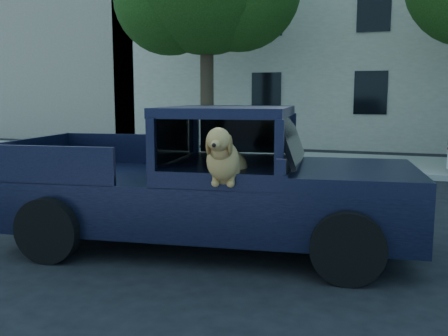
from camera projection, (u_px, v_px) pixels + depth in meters
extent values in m
plane|color=black|center=(221.00, 254.00, 6.60)|extent=(120.00, 120.00, 0.00)
cube|color=gray|center=(325.00, 162.00, 15.16)|extent=(60.00, 4.00, 0.15)
cylinder|color=#332619|center=(207.00, 92.00, 16.57)|extent=(0.44, 0.44, 4.40)
cube|color=beige|center=(429.00, 36.00, 20.33)|extent=(26.00, 6.00, 9.00)
cube|color=tan|center=(62.00, 59.00, 26.41)|extent=(12.00, 6.00, 8.00)
cube|color=black|center=(210.00, 200.00, 6.88)|extent=(5.65, 2.80, 0.69)
cube|color=black|center=(355.00, 174.00, 6.42)|extent=(1.83, 2.28, 0.17)
cube|color=black|center=(229.00, 111.00, 6.65)|extent=(1.87, 2.20, 0.13)
cube|color=black|center=(292.00, 140.00, 6.53)|extent=(0.51, 1.81, 0.59)
cube|color=black|center=(237.00, 194.00, 6.30)|extent=(0.65, 0.65, 0.40)
cube|color=black|center=(281.00, 167.00, 5.30)|extent=(0.11, 0.07, 0.17)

